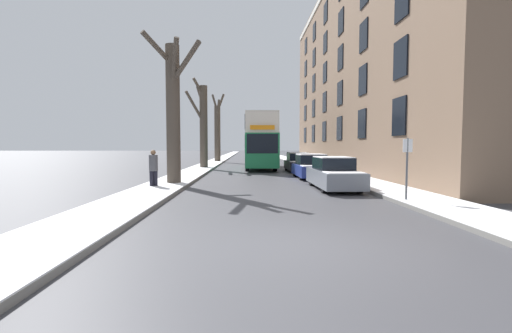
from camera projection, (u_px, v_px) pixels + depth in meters
The scene contains 13 objects.
ground_plane at pixel (303, 244), 6.76m from camera, with size 320.00×320.00×0.00m, color #424247.
sidewalk_left at pixel (224, 157), 59.52m from camera, with size 2.15×130.00×0.16m.
sidewalk_right at pixel (282, 157), 59.79m from camera, with size 2.15×130.00×0.16m.
terrace_facade_right at pixel (385, 70), 28.76m from camera, with size 9.10×35.25×16.70m.
bare_tree_left_0 at pixel (173, 109), 16.68m from camera, with size 2.87×3.93×7.17m.
bare_tree_left_1 at pixel (203, 125), 29.31m from camera, with size 1.81×2.15×7.70m.
bare_tree_left_2 at pixel (217, 130), 41.94m from camera, with size 1.85×3.04×8.45m.
double_decker_bus at pixel (260, 139), 29.92m from camera, with size 2.56×10.57×4.56m.
parked_car_0 at pixel (334, 174), 15.57m from camera, with size 1.71×4.55×1.47m.
parked_car_1 at pixel (311, 167), 21.01m from camera, with size 1.85×4.32×1.48m.
parked_car_2 at pixel (298, 163), 26.44m from camera, with size 1.71×4.30×1.48m.
pedestrian_left_sidewalk at pixel (153, 168), 15.40m from camera, with size 0.39×0.39×1.78m.
street_sign_post at pixel (407, 166), 11.36m from camera, with size 0.32×0.07×2.21m.
Camera 1 is at (-1.11, -6.64, 1.93)m, focal length 24.00 mm.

